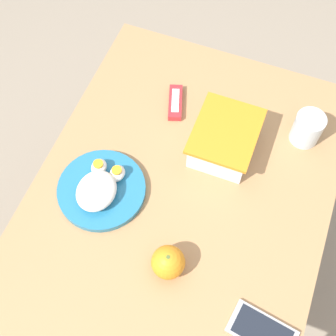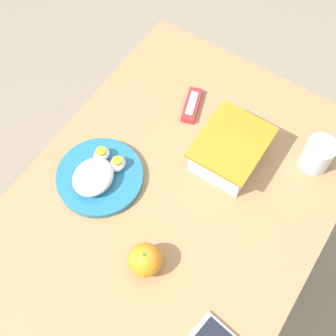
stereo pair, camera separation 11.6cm
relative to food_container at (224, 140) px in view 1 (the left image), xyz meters
name	(u,v)px [view 1 (the left image)]	position (x,y,z in m)	size (l,w,h in m)	color
ground_plane	(173,285)	(0.20, -0.06, -0.82)	(10.00, 10.00, 0.00)	gray
table	(176,226)	(0.20, -0.06, -0.18)	(1.03, 0.73, 0.78)	#AD7F51
food_container	(224,140)	(0.00, 0.00, 0.00)	(0.19, 0.16, 0.08)	white
orange_fruit	(168,262)	(0.35, -0.02, 0.00)	(0.08, 0.08, 0.08)	orange
rice_plate	(100,189)	(0.23, -0.24, -0.02)	(0.22, 0.22, 0.07)	teal
candy_bar	(175,102)	(-0.08, -0.17, -0.03)	(0.12, 0.07, 0.02)	#B7282D
cell_phone	(262,331)	(0.41, 0.22, -0.03)	(0.10, 0.15, 0.01)	#ADADB2
drinking_glass	(307,128)	(-0.11, 0.19, 0.01)	(0.08, 0.08, 0.09)	silver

